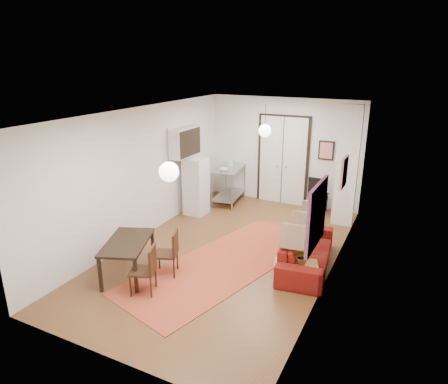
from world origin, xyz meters
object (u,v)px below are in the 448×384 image
at_px(coffee_table, 296,266).
at_px(dining_table, 127,245).
at_px(fridge, 196,186).
at_px(dining_chair_far, 145,265).
at_px(sofa, 306,251).
at_px(black_side_chair, 319,190).
at_px(dining_chair_near, 168,248).
at_px(kitchen_counter, 229,179).

distance_m(coffee_table, dining_table, 3.10).
distance_m(fridge, dining_table, 3.33).
bearing_deg(dining_chair_far, sofa, 111.20).
relative_size(sofa, dining_table, 1.50).
xyz_separation_m(dining_table, black_side_chair, (2.35, 4.89, -0.04)).
bearing_deg(black_side_chair, dining_table, 64.90).
relative_size(fridge, dining_chair_near, 1.72).
height_order(sofa, coffee_table, sofa).
distance_m(dining_chair_near, black_side_chair, 4.78).
height_order(dining_chair_near, black_side_chair, black_side_chair).
height_order(fridge, dining_chair_far, fridge).
relative_size(dining_table, dining_chair_far, 1.66).
distance_m(kitchen_counter, black_side_chair, 2.48).
relative_size(sofa, kitchen_counter, 1.56).
bearing_deg(kitchen_counter, dining_chair_far, -89.65).
distance_m(kitchen_counter, dining_table, 4.47).
xyz_separation_m(coffee_table, dining_chair_near, (-2.24, -0.77, 0.20)).
bearing_deg(dining_chair_far, coffee_table, 101.59).
distance_m(coffee_table, fridge, 3.93).
bearing_deg(coffee_table, fridge, 147.71).
bearing_deg(sofa, dining_chair_near, 114.39).
bearing_deg(coffee_table, dining_chair_far, -146.61).
bearing_deg(fridge, dining_chair_far, -72.00).
bearing_deg(black_side_chair, sofa, 99.99).
xyz_separation_m(coffee_table, kitchen_counter, (-2.93, 3.26, 0.36)).
bearing_deg(kitchen_counter, sofa, -49.76).
distance_m(dining_chair_far, black_side_chair, 5.44).
bearing_deg(kitchen_counter, dining_chair_near, -88.23).
bearing_deg(kitchen_counter, dining_table, -96.78).
distance_m(dining_table, black_side_chair, 5.42).
bearing_deg(coffee_table, dining_table, -156.93).
height_order(dining_chair_near, dining_chair_far, same).
bearing_deg(dining_chair_near, kitchen_counter, 167.98).
distance_m(sofa, black_side_chair, 3.10).
relative_size(kitchen_counter, fridge, 0.93).
height_order(coffee_table, fridge, fridge).
height_order(dining_table, dining_chair_far, dining_chair_far).
relative_size(fridge, dining_table, 1.03).
xyz_separation_m(dining_chair_far, black_side_chair, (1.75, 5.15, 0.09)).
bearing_deg(black_side_chair, kitchen_counter, 10.25).
distance_m(dining_table, dining_chair_far, 0.67).
xyz_separation_m(kitchen_counter, black_side_chair, (2.44, 0.42, -0.08)).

